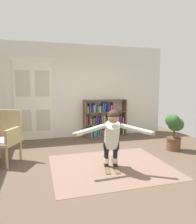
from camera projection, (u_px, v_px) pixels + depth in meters
name	position (u px, v px, depth m)	size (l,w,h in m)	color
ground_plane	(97.00, 165.00, 4.30)	(7.20, 7.20, 0.00)	brown
back_wall	(75.00, 91.00, 6.60)	(6.00, 0.10, 2.90)	silver
double_door	(33.00, 99.00, 6.23)	(1.22, 0.05, 2.45)	silver
rug	(111.00, 166.00, 4.21)	(2.34, 1.99, 0.01)	#755B4D
bookshelf	(104.00, 120.00, 6.76)	(1.40, 0.30, 1.18)	brown
wicker_chair	(4.00, 135.00, 4.38)	(0.80, 0.80, 1.10)	tan
potted_plant	(174.00, 128.00, 5.23)	(0.50, 0.41, 0.92)	brown
skis_pair	(111.00, 165.00, 4.24)	(0.44, 0.86, 0.07)	brown
person_skier	(112.00, 134.00, 3.95)	(1.44, 0.79, 1.10)	white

